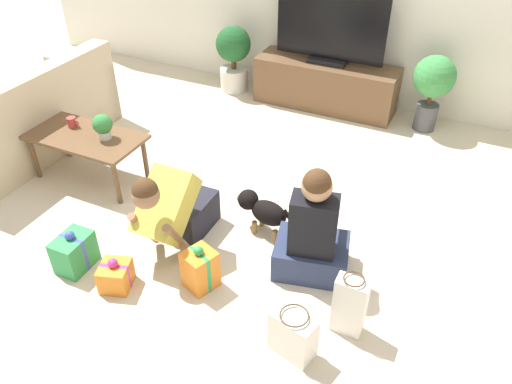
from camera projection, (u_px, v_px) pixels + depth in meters
ground_plane at (245, 225)px, 4.07m from camera, size 16.00×16.00×0.00m
sofa_left at (27, 122)px, 4.84m from camera, size 0.82×1.87×0.86m
coffee_table at (85, 140)px, 4.39m from camera, size 1.04×0.53×0.45m
tv_console at (325, 85)px, 5.65m from camera, size 1.59×0.48×0.52m
tv at (330, 32)px, 5.29m from camera, size 1.20×0.20×0.76m
potted_plant_back_left at (234, 55)px, 5.90m from camera, size 0.41×0.41×0.78m
potted_plant_back_right at (433, 83)px, 5.06m from camera, size 0.43×0.43×0.81m
person_kneeling at (174, 209)px, 3.68m from camera, size 0.35×0.81×0.79m
person_sitting at (313, 236)px, 3.46m from camera, size 0.60×0.56×0.90m
dog at (262, 210)px, 3.89m from camera, size 0.53×0.22×0.34m
gift_box_a at (74, 252)px, 3.61m from camera, size 0.21×0.29×0.33m
gift_box_b at (200, 269)px, 3.45m from camera, size 0.26×0.26×0.36m
gift_box_c at (116, 275)px, 3.48m from camera, size 0.26×0.26×0.25m
gift_bag_a at (350, 305)px, 3.10m from camera, size 0.20×0.13×0.46m
gift_bag_b at (293, 334)px, 3.00m from camera, size 0.31×0.22×0.34m
mug at (72, 122)px, 4.45m from camera, size 0.12×0.08×0.09m
tabletop_plant at (103, 126)px, 4.24m from camera, size 0.17×0.17×0.22m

